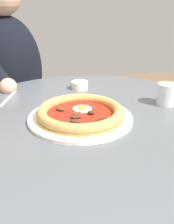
{
  "coord_description": "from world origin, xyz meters",
  "views": [
    {
      "loc": [
        -0.74,
        0.15,
        1.06
      ],
      "look_at": [
        0.0,
        0.02,
        0.74
      ],
      "focal_mm": 41.61,
      "sensor_mm": 36.0,
      "label": 1
    }
  ],
  "objects_px": {
    "ramekin_capers": "(81,85)",
    "diner_person": "(14,107)",
    "cafe_chair_diner": "(5,103)",
    "dining_table": "(93,158)",
    "fork_utensil": "(9,98)",
    "pizza_on_plate": "(80,114)",
    "water_glass": "(166,95)"
  },
  "relations": [
    {
      "from": "dining_table",
      "to": "cafe_chair_diner",
      "type": "xyz_separation_m",
      "value": [
        0.76,
        0.38,
        -0.06
      ]
    },
    {
      "from": "fork_utensil",
      "to": "cafe_chair_diner",
      "type": "bearing_deg",
      "value": 9.93
    },
    {
      "from": "diner_person",
      "to": "dining_table",
      "type": "bearing_deg",
      "value": -153.41
    },
    {
      "from": "dining_table",
      "to": "pizza_on_plate",
      "type": "bearing_deg",
      "value": 108.2
    },
    {
      "from": "pizza_on_plate",
      "to": "fork_utensil",
      "type": "distance_m",
      "value": 0.33
    },
    {
      "from": "dining_table",
      "to": "cafe_chair_diner",
      "type": "relative_size",
      "value": 1.18
    },
    {
      "from": "pizza_on_plate",
      "to": "cafe_chair_diner",
      "type": "relative_size",
      "value": 0.39
    },
    {
      "from": "pizza_on_plate",
      "to": "ramekin_capers",
      "type": "bearing_deg",
      "value": -9.07
    },
    {
      "from": "dining_table",
      "to": "fork_utensil",
      "type": "bearing_deg",
      "value": 52.5
    },
    {
      "from": "pizza_on_plate",
      "to": "fork_utensil",
      "type": "bearing_deg",
      "value": 46.03
    },
    {
      "from": "pizza_on_plate",
      "to": "fork_utensil",
      "type": "height_order",
      "value": "pizza_on_plate"
    },
    {
      "from": "water_glass",
      "to": "cafe_chair_diner",
      "type": "bearing_deg",
      "value": 42.79
    },
    {
      "from": "water_glass",
      "to": "ramekin_capers",
      "type": "relative_size",
      "value": 1.11
    },
    {
      "from": "dining_table",
      "to": "fork_utensil",
      "type": "height_order",
      "value": "fork_utensil"
    },
    {
      "from": "dining_table",
      "to": "cafe_chair_diner",
      "type": "height_order",
      "value": "cafe_chair_diner"
    },
    {
      "from": "diner_person",
      "to": "pizza_on_plate",
      "type": "bearing_deg",
      "value": -157.08
    },
    {
      "from": "dining_table",
      "to": "diner_person",
      "type": "relative_size",
      "value": 0.83
    },
    {
      "from": "diner_person",
      "to": "cafe_chair_diner",
      "type": "xyz_separation_m",
      "value": [
        0.13,
        0.06,
        -0.02
      ]
    },
    {
      "from": "dining_table",
      "to": "ramekin_capers",
      "type": "relative_size",
      "value": 14.32
    },
    {
      "from": "water_glass",
      "to": "cafe_chair_diner",
      "type": "relative_size",
      "value": 0.09
    },
    {
      "from": "ramekin_capers",
      "to": "cafe_chair_diner",
      "type": "distance_m",
      "value": 0.65
    },
    {
      "from": "diner_person",
      "to": "cafe_chair_diner",
      "type": "height_order",
      "value": "diner_person"
    },
    {
      "from": "dining_table",
      "to": "fork_utensil",
      "type": "xyz_separation_m",
      "value": [
        0.22,
        0.28,
        0.16
      ]
    },
    {
      "from": "pizza_on_plate",
      "to": "diner_person",
      "type": "xyz_separation_m",
      "value": [
        0.64,
        0.27,
        -0.22
      ]
    },
    {
      "from": "ramekin_capers",
      "to": "fork_utensil",
      "type": "distance_m",
      "value": 0.29
    },
    {
      "from": "pizza_on_plate",
      "to": "water_glass",
      "type": "bearing_deg",
      "value": -77.6
    },
    {
      "from": "water_glass",
      "to": "diner_person",
      "type": "distance_m",
      "value": 0.86
    },
    {
      "from": "dining_table",
      "to": "cafe_chair_diner",
      "type": "distance_m",
      "value": 0.85
    },
    {
      "from": "dining_table",
      "to": "ramekin_capers",
      "type": "height_order",
      "value": "ramekin_capers"
    },
    {
      "from": "ramekin_capers",
      "to": "diner_person",
      "type": "distance_m",
      "value": 0.52
    },
    {
      "from": "dining_table",
      "to": "diner_person",
      "type": "bearing_deg",
      "value": 26.59
    },
    {
      "from": "ramekin_capers",
      "to": "diner_person",
      "type": "bearing_deg",
      "value": 42.73
    }
  ]
}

